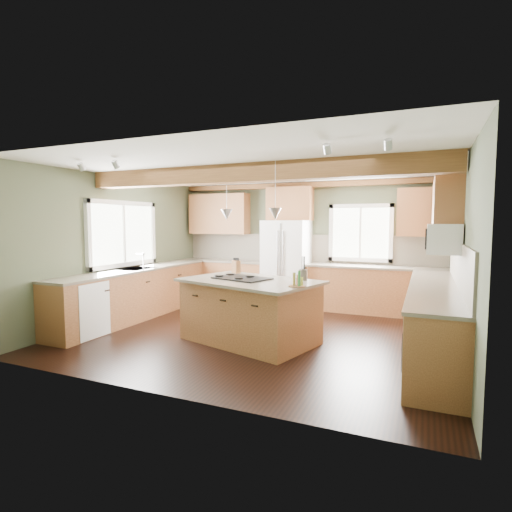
% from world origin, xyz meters
% --- Properties ---
extents(floor, '(5.60, 5.60, 0.00)m').
position_xyz_m(floor, '(0.00, 0.00, 0.00)').
color(floor, black).
rests_on(floor, ground).
extents(ceiling, '(5.60, 5.60, 0.00)m').
position_xyz_m(ceiling, '(0.00, 0.00, 2.60)').
color(ceiling, silver).
rests_on(ceiling, wall_back).
extents(wall_back, '(5.60, 0.00, 5.60)m').
position_xyz_m(wall_back, '(0.00, 2.50, 1.30)').
color(wall_back, '#4B563D').
rests_on(wall_back, ground).
extents(wall_left, '(0.00, 5.00, 5.00)m').
position_xyz_m(wall_left, '(-2.80, 0.00, 1.30)').
color(wall_left, '#4B563D').
rests_on(wall_left, ground).
extents(wall_right, '(0.00, 5.00, 5.00)m').
position_xyz_m(wall_right, '(2.80, 0.00, 1.30)').
color(wall_right, '#4B563D').
rests_on(wall_right, ground).
extents(ceiling_beam, '(5.55, 0.26, 0.26)m').
position_xyz_m(ceiling_beam, '(0.00, -0.45, 2.47)').
color(ceiling_beam, '#502F17').
rests_on(ceiling_beam, ceiling).
extents(soffit_trim, '(5.55, 0.20, 0.10)m').
position_xyz_m(soffit_trim, '(0.00, 2.40, 2.54)').
color(soffit_trim, '#502F17').
rests_on(soffit_trim, ceiling).
extents(backsplash_back, '(5.58, 0.03, 0.58)m').
position_xyz_m(backsplash_back, '(0.00, 2.48, 1.21)').
color(backsplash_back, brown).
rests_on(backsplash_back, wall_back).
extents(backsplash_right, '(0.03, 3.70, 0.58)m').
position_xyz_m(backsplash_right, '(2.78, 0.05, 1.21)').
color(backsplash_right, brown).
rests_on(backsplash_right, wall_right).
extents(base_cab_back_left, '(2.02, 0.60, 0.88)m').
position_xyz_m(base_cab_back_left, '(-1.79, 2.20, 0.44)').
color(base_cab_back_left, brown).
rests_on(base_cab_back_left, floor).
extents(counter_back_left, '(2.06, 0.64, 0.04)m').
position_xyz_m(counter_back_left, '(-1.79, 2.20, 0.90)').
color(counter_back_left, brown).
rests_on(counter_back_left, base_cab_back_left).
extents(base_cab_back_right, '(2.62, 0.60, 0.88)m').
position_xyz_m(base_cab_back_right, '(1.49, 2.20, 0.44)').
color(base_cab_back_right, brown).
rests_on(base_cab_back_right, floor).
extents(counter_back_right, '(2.66, 0.64, 0.04)m').
position_xyz_m(counter_back_right, '(1.49, 2.20, 0.90)').
color(counter_back_right, brown).
rests_on(counter_back_right, base_cab_back_right).
extents(base_cab_left, '(0.60, 3.70, 0.88)m').
position_xyz_m(base_cab_left, '(-2.50, 0.05, 0.44)').
color(base_cab_left, brown).
rests_on(base_cab_left, floor).
extents(counter_left, '(0.64, 3.74, 0.04)m').
position_xyz_m(counter_left, '(-2.50, 0.05, 0.90)').
color(counter_left, brown).
rests_on(counter_left, base_cab_left).
extents(base_cab_right, '(0.60, 3.70, 0.88)m').
position_xyz_m(base_cab_right, '(2.50, 0.05, 0.44)').
color(base_cab_right, brown).
rests_on(base_cab_right, floor).
extents(counter_right, '(0.64, 3.74, 0.04)m').
position_xyz_m(counter_right, '(2.50, 0.05, 0.90)').
color(counter_right, brown).
rests_on(counter_right, base_cab_right).
extents(upper_cab_back_left, '(1.40, 0.35, 0.90)m').
position_xyz_m(upper_cab_back_left, '(-1.99, 2.33, 1.95)').
color(upper_cab_back_left, brown).
rests_on(upper_cab_back_left, wall_back).
extents(upper_cab_over_fridge, '(0.96, 0.35, 0.70)m').
position_xyz_m(upper_cab_over_fridge, '(-0.30, 2.33, 2.15)').
color(upper_cab_over_fridge, brown).
rests_on(upper_cab_over_fridge, wall_back).
extents(upper_cab_right, '(0.35, 2.20, 0.90)m').
position_xyz_m(upper_cab_right, '(2.62, 0.90, 1.95)').
color(upper_cab_right, brown).
rests_on(upper_cab_right, wall_right).
extents(upper_cab_back_corner, '(0.90, 0.35, 0.90)m').
position_xyz_m(upper_cab_back_corner, '(2.30, 2.33, 1.95)').
color(upper_cab_back_corner, brown).
rests_on(upper_cab_back_corner, wall_back).
extents(window_left, '(0.04, 1.60, 1.05)m').
position_xyz_m(window_left, '(-2.78, 0.05, 1.55)').
color(window_left, white).
rests_on(window_left, wall_left).
extents(window_back, '(1.10, 0.04, 1.00)m').
position_xyz_m(window_back, '(1.15, 2.48, 1.55)').
color(window_back, white).
rests_on(window_back, wall_back).
extents(sink, '(0.50, 0.65, 0.03)m').
position_xyz_m(sink, '(-2.50, 0.05, 0.91)').
color(sink, '#262628').
rests_on(sink, counter_left).
extents(faucet, '(0.02, 0.02, 0.28)m').
position_xyz_m(faucet, '(-2.32, 0.05, 1.05)').
color(faucet, '#B2B2B7').
rests_on(faucet, sink).
extents(dishwasher, '(0.60, 0.60, 0.84)m').
position_xyz_m(dishwasher, '(-2.49, -1.25, 0.43)').
color(dishwasher, white).
rests_on(dishwasher, floor).
extents(oven, '(0.60, 0.72, 0.84)m').
position_xyz_m(oven, '(2.49, -1.25, 0.43)').
color(oven, white).
rests_on(oven, floor).
extents(microwave, '(0.40, 0.70, 0.38)m').
position_xyz_m(microwave, '(2.58, -0.05, 1.55)').
color(microwave, white).
rests_on(microwave, wall_right).
extents(pendant_left, '(0.18, 0.18, 0.16)m').
position_xyz_m(pendant_left, '(-0.43, -0.32, 1.88)').
color(pendant_left, '#B2B2B7').
rests_on(pendant_left, ceiling).
extents(pendant_right, '(0.18, 0.18, 0.16)m').
position_xyz_m(pendant_right, '(0.45, -0.58, 1.88)').
color(pendant_right, '#B2B2B7').
rests_on(pendant_right, ceiling).
extents(refrigerator, '(0.90, 0.74, 1.80)m').
position_xyz_m(refrigerator, '(-0.30, 2.12, 0.90)').
color(refrigerator, white).
rests_on(refrigerator, floor).
extents(island, '(2.08, 1.59, 0.88)m').
position_xyz_m(island, '(0.01, -0.45, 0.44)').
color(island, brown).
rests_on(island, floor).
extents(island_top, '(2.23, 1.74, 0.04)m').
position_xyz_m(island_top, '(0.01, -0.45, 0.90)').
color(island_top, brown).
rests_on(island_top, island).
extents(cooktop, '(0.91, 0.73, 0.02)m').
position_xyz_m(cooktop, '(-0.14, -0.41, 0.93)').
color(cooktop, black).
rests_on(cooktop, island_top).
extents(knife_block, '(0.16, 0.14, 0.21)m').
position_xyz_m(knife_block, '(-0.51, 0.16, 1.02)').
color(knife_block, brown).
rests_on(knife_block, island_top).
extents(utensil_crock, '(0.17, 0.17, 0.16)m').
position_xyz_m(utensil_crock, '(0.74, -0.18, 1.00)').
color(utensil_crock, '#463C38').
rests_on(utensil_crock, island_top).
extents(bottle_tray, '(0.23, 0.23, 0.20)m').
position_xyz_m(bottle_tray, '(0.83, -0.77, 1.02)').
color(bottle_tray, brown).
rests_on(bottle_tray, island_top).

